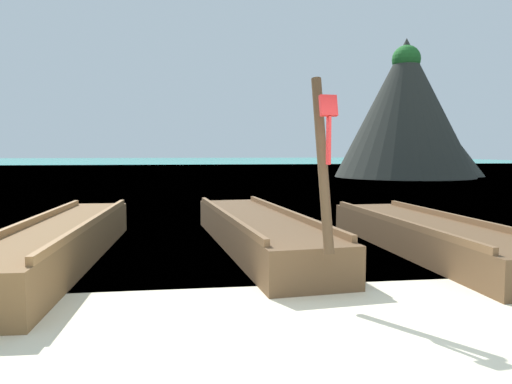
{
  "coord_description": "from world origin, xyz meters",
  "views": [
    {
      "loc": [
        -1.13,
        -3.84,
        1.75
      ],
      "look_at": [
        0.0,
        4.3,
        1.06
      ],
      "focal_mm": 34.19,
      "sensor_mm": 36.0,
      "label": 1
    }
  ],
  "objects_px": {
    "longtail_boat_blue_ribbon": "(428,236)",
    "karst_rock": "(409,112)",
    "longtail_boat_pink_ribbon": "(62,243)",
    "longtail_boat_red_ribbon": "(258,231)"
  },
  "relations": [
    {
      "from": "longtail_boat_pink_ribbon",
      "to": "karst_rock",
      "type": "bearing_deg",
      "value": 54.49
    },
    {
      "from": "longtail_boat_pink_ribbon",
      "to": "karst_rock",
      "type": "xyz_separation_m",
      "value": [
        16.79,
        23.53,
        4.02
      ]
    },
    {
      "from": "longtail_boat_blue_ribbon",
      "to": "karst_rock",
      "type": "relative_size",
      "value": 0.58
    },
    {
      "from": "longtail_boat_red_ribbon",
      "to": "karst_rock",
      "type": "relative_size",
      "value": 0.6
    },
    {
      "from": "longtail_boat_pink_ribbon",
      "to": "longtail_boat_red_ribbon",
      "type": "height_order",
      "value": "longtail_boat_pink_ribbon"
    },
    {
      "from": "longtail_boat_blue_ribbon",
      "to": "karst_rock",
      "type": "bearing_deg",
      "value": 65.56
    },
    {
      "from": "longtail_boat_pink_ribbon",
      "to": "longtail_boat_red_ribbon",
      "type": "xyz_separation_m",
      "value": [
        3.21,
        0.75,
        -0.02
      ]
    },
    {
      "from": "longtail_boat_blue_ribbon",
      "to": "karst_rock",
      "type": "distance_m",
      "value": 26.14
    },
    {
      "from": "longtail_boat_pink_ribbon",
      "to": "longtail_boat_red_ribbon",
      "type": "bearing_deg",
      "value": 13.2
    },
    {
      "from": "longtail_boat_pink_ribbon",
      "to": "karst_rock",
      "type": "distance_m",
      "value": 29.19
    }
  ]
}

